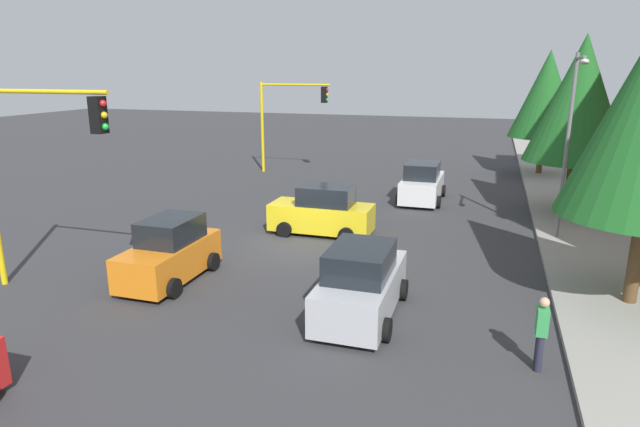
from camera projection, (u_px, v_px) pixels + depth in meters
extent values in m
plane|color=#353538|center=(299.00, 248.00, 19.90)|extent=(120.00, 120.00, 0.00)
cube|color=gray|center=(589.00, 233.00, 21.41)|extent=(80.00, 4.00, 0.15)
cylinder|color=yellow|center=(262.00, 128.00, 34.25)|extent=(0.18, 0.18, 5.67)
cylinder|color=yellow|center=(295.00, 85.00, 32.90)|extent=(0.12, 4.50, 0.12)
cube|color=black|center=(324.00, 95.00, 32.49)|extent=(0.36, 0.32, 0.96)
sphere|color=red|center=(327.00, 90.00, 32.36)|extent=(0.18, 0.18, 0.18)
sphere|color=yellow|center=(327.00, 95.00, 32.44)|extent=(0.18, 0.18, 0.18)
sphere|color=green|center=(327.00, 100.00, 32.52)|extent=(0.18, 0.18, 0.18)
cylinder|color=yellow|center=(38.00, 91.00, 14.40)|extent=(0.12, 4.50, 0.12)
cube|color=black|center=(98.00, 115.00, 14.00)|extent=(0.36, 0.32, 0.96)
sphere|color=red|center=(103.00, 103.00, 13.87)|extent=(0.18, 0.18, 0.18)
sphere|color=yellow|center=(104.00, 115.00, 13.95)|extent=(0.18, 0.18, 0.18)
sphere|color=green|center=(105.00, 127.00, 14.03)|extent=(0.18, 0.18, 0.18)
cylinder|color=slate|center=(566.00, 150.00, 19.99)|extent=(0.14, 0.14, 7.00)
cylinder|color=slate|center=(581.00, 58.00, 18.30)|extent=(1.80, 0.10, 0.10)
ellipsoid|color=silver|center=(585.00, 62.00, 17.51)|extent=(0.56, 0.28, 0.20)
cylinder|color=brown|center=(540.00, 155.00, 33.36)|extent=(0.36, 0.36, 2.60)
cone|color=#1E6023|center=(547.00, 94.00, 32.40)|extent=(4.15, 4.15, 5.19)
cylinder|color=brown|center=(569.00, 186.00, 23.99)|extent=(0.36, 0.36, 2.70)
cone|color=#1E6023|center=(580.00, 99.00, 23.00)|extent=(4.32, 4.32, 5.40)
cylinder|color=brown|center=(636.00, 259.00, 14.62)|extent=(0.36, 0.36, 2.82)
cube|color=yellow|center=(321.00, 217.00, 21.49)|extent=(1.63, 4.08, 1.05)
cube|color=black|center=(326.00, 195.00, 21.20)|extent=(1.43, 2.12, 0.76)
cylinder|color=black|center=(284.00, 230.00, 21.16)|extent=(0.20, 0.60, 0.60)
cylinder|color=black|center=(299.00, 218.00, 22.77)|extent=(0.20, 0.60, 0.60)
cylinder|color=black|center=(346.00, 235.00, 20.42)|extent=(0.20, 0.60, 0.60)
cylinder|color=black|center=(357.00, 223.00, 22.03)|extent=(0.20, 0.60, 0.60)
cube|color=orange|center=(170.00, 259.00, 16.68)|extent=(3.76, 1.60, 1.05)
cube|color=black|center=(171.00, 230.00, 16.62)|extent=(1.96, 1.41, 0.76)
cylinder|color=black|center=(174.00, 288.00, 15.45)|extent=(0.60, 0.20, 0.60)
cylinder|color=black|center=(123.00, 281.00, 15.96)|extent=(0.60, 0.20, 0.60)
cylinder|color=black|center=(213.00, 262.00, 17.60)|extent=(0.60, 0.20, 0.60)
cylinder|color=black|center=(168.00, 256.00, 18.10)|extent=(0.60, 0.20, 0.60)
cube|color=#B2B5BA|center=(361.00, 290.00, 14.34)|extent=(4.16, 1.75, 1.05)
cube|color=black|center=(360.00, 261.00, 13.91)|extent=(2.16, 1.54, 0.76)
cylinder|color=black|center=(341.00, 282.00, 15.90)|extent=(0.60, 0.20, 0.60)
cylinder|color=black|center=(403.00, 290.00, 15.35)|extent=(0.60, 0.20, 0.60)
cylinder|color=black|center=(313.00, 319.00, 13.52)|extent=(0.60, 0.20, 0.60)
cylinder|color=black|center=(386.00, 330.00, 12.98)|extent=(0.60, 0.20, 0.60)
cube|color=white|center=(422.00, 187.00, 26.93)|extent=(4.16, 1.78, 1.05)
cube|color=black|center=(422.00, 170.00, 26.50)|extent=(2.16, 1.57, 0.76)
cylinder|color=black|center=(407.00, 188.00, 28.49)|extent=(0.60, 0.20, 0.60)
cylinder|color=black|center=(443.00, 191.00, 27.94)|extent=(0.60, 0.20, 0.60)
cylinder|color=black|center=(399.00, 199.00, 26.12)|extent=(0.60, 0.20, 0.60)
cylinder|color=black|center=(438.00, 202.00, 25.56)|extent=(0.60, 0.20, 0.60)
cylinder|color=#262638|center=(539.00, 354.00, 11.65)|extent=(0.16, 0.16, 0.85)
cylinder|color=#262638|center=(538.00, 349.00, 11.83)|extent=(0.16, 0.16, 0.85)
cube|color=green|center=(542.00, 321.00, 11.55)|extent=(0.40, 0.24, 0.60)
sphere|color=tan|center=(545.00, 302.00, 11.44)|extent=(0.22, 0.22, 0.22)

